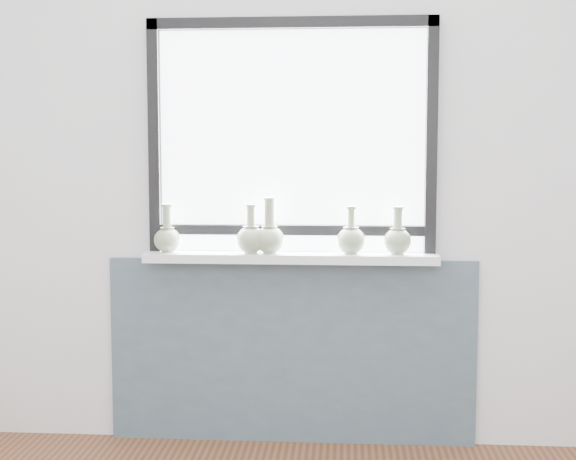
# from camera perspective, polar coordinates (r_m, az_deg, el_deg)

# --- Properties ---
(back_wall) EXTENTS (3.60, 0.02, 2.60)m
(back_wall) POSITION_cam_1_polar(r_m,az_deg,el_deg) (3.68, 0.29, 4.73)
(back_wall) COLOR silver
(back_wall) RESTS_ON ground
(apron_panel) EXTENTS (1.70, 0.03, 0.86)m
(apron_panel) POSITION_cam_1_polar(r_m,az_deg,el_deg) (3.77, 0.26, -8.63)
(apron_panel) COLOR #485A65
(apron_panel) RESTS_ON ground
(windowsill) EXTENTS (1.32, 0.18, 0.04)m
(windowsill) POSITION_cam_1_polar(r_m,az_deg,el_deg) (3.61, 0.18, -1.96)
(windowsill) COLOR silver
(windowsill) RESTS_ON apron_panel
(window) EXTENTS (1.30, 0.06, 1.05)m
(window) POSITION_cam_1_polar(r_m,az_deg,el_deg) (3.65, 0.26, 6.94)
(window) COLOR black
(window) RESTS_ON windowsill
(vase_a) EXTENTS (0.12, 0.12, 0.22)m
(vase_a) POSITION_cam_1_polar(r_m,az_deg,el_deg) (3.67, -8.57, -0.50)
(vase_a) COLOR #92A481
(vase_a) RESTS_ON windowsill
(vase_b) EXTENTS (0.13, 0.13, 0.22)m
(vase_b) POSITION_cam_1_polar(r_m,az_deg,el_deg) (3.60, -2.66, -0.55)
(vase_b) COLOR #92A481
(vase_b) RESTS_ON windowsill
(vase_c) EXTENTS (0.13, 0.13, 0.25)m
(vase_c) POSITION_cam_1_polar(r_m,az_deg,el_deg) (3.59, -1.32, -0.43)
(vase_c) COLOR #92A481
(vase_c) RESTS_ON windowsill
(vase_d) EXTENTS (0.13, 0.13, 0.21)m
(vase_d) POSITION_cam_1_polar(r_m,az_deg,el_deg) (3.58, 4.50, -0.61)
(vase_d) COLOR #92A481
(vase_d) RESTS_ON windowsill
(vase_e) EXTENTS (0.13, 0.13, 0.21)m
(vase_e) POSITION_cam_1_polar(r_m,az_deg,el_deg) (3.59, 7.79, -0.62)
(vase_e) COLOR #92A481
(vase_e) RESTS_ON windowsill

